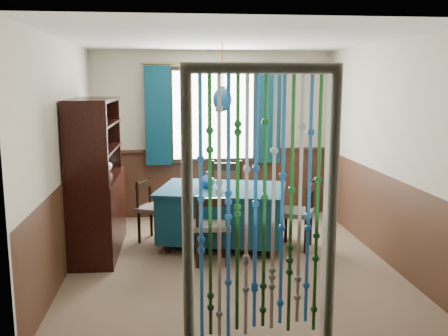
{
  "coord_description": "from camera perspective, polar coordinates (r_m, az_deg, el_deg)",
  "views": [
    {
      "loc": [
        -0.66,
        -5.49,
        2.05
      ],
      "look_at": [
        -0.01,
        0.42,
        1.01
      ],
      "focal_mm": 40.0,
      "sensor_mm": 36.0,
      "label": 1
    }
  ],
  "objects": [
    {
      "name": "doorway",
      "position": [
        3.75,
        4.11,
        -5.59
      ],
      "size": [
        1.16,
        0.12,
        2.18
      ],
      "primitive_type": null,
      "color": "silver",
      "rests_on": "ground"
    },
    {
      "name": "wainscot_left",
      "position": [
        5.82,
        -17.3,
        -6.03
      ],
      "size": [
        0.0,
        4.0,
        4.0
      ],
      "primitive_type": "plane",
      "rotation": [
        1.57,
        0.0,
        1.57
      ],
      "color": "#412619",
      "rests_on": "ground"
    },
    {
      "name": "sideboard",
      "position": [
        6.19,
        -14.27,
        -3.64
      ],
      "size": [
        0.51,
        1.43,
        1.85
      ],
      "rotation": [
        0.0,
        0.0,
        -0.02
      ],
      "color": "black",
      "rests_on": "floor"
    },
    {
      "name": "wall_front",
      "position": [
        3.64,
        4.32,
        -2.81
      ],
      "size": [
        3.6,
        0.0,
        3.6
      ],
      "primitive_type": "plane",
      "rotation": [
        -1.57,
        0.0,
        0.0
      ],
      "color": "beige",
      "rests_on": "ground"
    },
    {
      "name": "chair_far",
      "position": [
        6.93,
        0.27,
        -3.0
      ],
      "size": [
        0.53,
        0.51,
        0.95
      ],
      "rotation": [
        0.0,
        0.0,
        3.01
      ],
      "color": "black",
      "rests_on": "floor"
    },
    {
      "name": "chair_left",
      "position": [
        6.52,
        -8.1,
        -4.59
      ],
      "size": [
        0.52,
        0.53,
        0.81
      ],
      "rotation": [
        0.0,
        0.0,
        -2.05
      ],
      "color": "black",
      "rests_on": "floor"
    },
    {
      "name": "floor",
      "position": [
        5.9,
        0.53,
        -10.44
      ],
      "size": [
        4.0,
        4.0,
        0.0
      ],
      "primitive_type": "plane",
      "color": "brown",
      "rests_on": "ground"
    },
    {
      "name": "wall_back",
      "position": [
        7.56,
        -1.26,
        3.81
      ],
      "size": [
        3.6,
        0.0,
        3.6
      ],
      "primitive_type": "plane",
      "rotation": [
        1.57,
        0.0,
        0.0
      ],
      "color": "beige",
      "rests_on": "ground"
    },
    {
      "name": "chair_near",
      "position": [
        5.65,
        -1.4,
        -6.65
      ],
      "size": [
        0.43,
        0.41,
        0.83
      ],
      "rotation": [
        0.0,
        0.0,
        -0.05
      ],
      "color": "black",
      "rests_on": "floor"
    },
    {
      "name": "wainscot_right",
      "position": [
        6.21,
        17.19,
        -5.02
      ],
      "size": [
        0.0,
        4.0,
        4.0
      ],
      "primitive_type": "plane",
      "rotation": [
        1.57,
        0.0,
        -1.57
      ],
      "color": "#412619",
      "rests_on": "ground"
    },
    {
      "name": "wainscot_back",
      "position": [
        7.67,
        -1.23,
        -1.78
      ],
      "size": [
        3.6,
        0.0,
        3.6
      ],
      "primitive_type": "plane",
      "rotation": [
        1.57,
        0.0,
        0.0
      ],
      "color": "#412619",
      "rests_on": "ground"
    },
    {
      "name": "chair_right",
      "position": [
        6.24,
        8.48,
        -5.1
      ],
      "size": [
        0.54,
        0.55,
        0.84
      ],
      "rotation": [
        0.0,
        0.0,
        1.12
      ],
      "color": "black",
      "rests_on": "floor"
    },
    {
      "name": "ceiling",
      "position": [
        5.55,
        0.58,
        14.54
      ],
      "size": [
        4.0,
        4.0,
        0.0
      ],
      "primitive_type": "plane",
      "rotation": [
        3.14,
        0.0,
        0.0
      ],
      "color": "silver",
      "rests_on": "ground"
    },
    {
      "name": "wainscot_front",
      "position": [
        3.89,
        4.14,
        -13.6
      ],
      "size": [
        3.6,
        0.0,
        3.6
      ],
      "primitive_type": "plane",
      "rotation": [
        -1.57,
        0.0,
        0.0
      ],
      "color": "#412619",
      "rests_on": "ground"
    },
    {
      "name": "bowl_shelf",
      "position": [
        5.75,
        -14.39,
        2.03
      ],
      "size": [
        0.25,
        0.25,
        0.06
      ],
      "primitive_type": "imported",
      "rotation": [
        0.0,
        0.0,
        0.08
      ],
      "color": "beige",
      "rests_on": "sideboard"
    },
    {
      "name": "wall_left",
      "position": [
        5.67,
        -17.83,
        1.3
      ],
      "size": [
        0.0,
        4.0,
        4.0
      ],
      "primitive_type": "plane",
      "rotation": [
        1.57,
        0.0,
        1.57
      ],
      "color": "beige",
      "rests_on": "ground"
    },
    {
      "name": "vase_sideboard",
      "position": [
        6.47,
        -13.45,
        0.53
      ],
      "size": [
        0.24,
        0.24,
        0.2
      ],
      "primitive_type": "imported",
      "rotation": [
        0.0,
        0.0,
        -0.28
      ],
      "color": "beige",
      "rests_on": "sideboard"
    },
    {
      "name": "wall_right",
      "position": [
        6.07,
        17.68,
        1.85
      ],
      "size": [
        0.0,
        4.0,
        4.0
      ],
      "primitive_type": "plane",
      "rotation": [
        1.57,
        0.0,
        -1.57
      ],
      "color": "beige",
      "rests_on": "ground"
    },
    {
      "name": "vase_table",
      "position": [
        6.22,
        -1.91,
        -1.42
      ],
      "size": [
        0.2,
        0.2,
        0.18
      ],
      "primitive_type": "imported",
      "rotation": [
        0.0,
        0.0,
        -0.15
      ],
      "color": "#154F95",
      "rests_on": "dining_table"
    },
    {
      "name": "pendant_lamp",
      "position": [
        6.07,
        -0.2,
        7.85
      ],
      "size": [
        0.23,
        0.23,
        0.81
      ],
      "color": "olive",
      "rests_on": "ceiling"
    },
    {
      "name": "window",
      "position": [
        7.49,
        -1.24,
        6.05
      ],
      "size": [
        1.32,
        0.12,
        1.42
      ],
      "primitive_type": "cube",
      "color": "black",
      "rests_on": "wall_back"
    },
    {
      "name": "dining_table",
      "position": [
        6.28,
        -0.19,
        -5.05
      ],
      "size": [
        1.76,
        1.42,
        0.74
      ],
      "rotation": [
        0.0,
        0.0,
        -0.25
      ],
      "color": "#0D3346",
      "rests_on": "floor"
    }
  ]
}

